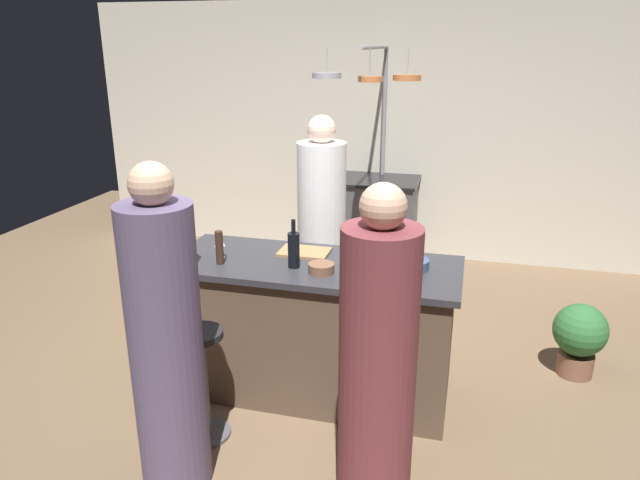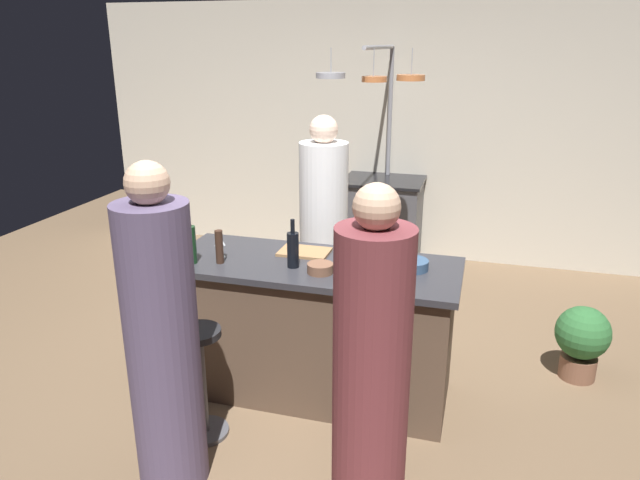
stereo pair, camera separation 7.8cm
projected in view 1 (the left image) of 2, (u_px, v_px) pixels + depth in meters
The scene contains 20 objects.
ground_plane at pixel (314, 389), 3.89m from camera, with size 9.00×9.00×0.00m, color brown.
back_wall at pixel (386, 132), 6.08m from camera, with size 6.40×0.16×2.60m, color beige.
kitchen_island at pixel (314, 328), 3.75m from camera, with size 1.80×0.72×0.90m.
stove_range at pixel (377, 221), 5.99m from camera, with size 0.80×0.64×0.89m.
chef at pixel (322, 238), 4.41m from camera, with size 0.36×0.36×1.71m.
bar_stool_left at pixel (203, 379), 3.32m from camera, with size 0.28×0.28×0.68m.
guest_left at pixel (166, 346), 2.85m from camera, with size 0.36×0.36×1.70m.
bar_stool_right at pixel (379, 406), 3.08m from camera, with size 0.28×0.28×0.68m.
guest_right at pixel (377, 376), 2.63m from camera, with size 0.35×0.35×1.66m.
overhead_pot_rack at pixel (373, 103), 5.16m from camera, with size 0.88×1.35×2.17m.
potted_plant at pixel (579, 336), 3.98m from camera, with size 0.36×0.36×0.52m.
cutting_board at pixel (304, 252), 3.76m from camera, with size 0.32×0.22×0.02m, color #997047.
pepper_mill at pixel (219, 248), 3.56m from camera, with size 0.05×0.05×0.21m, color #382319.
wine_bottle_dark at pixel (294, 249), 3.50m from camera, with size 0.07×0.07×0.30m.
wine_bottle_green at pixel (350, 261), 3.30m from camera, with size 0.07×0.07×0.30m.
wine_bottle_red at pixel (190, 245), 3.55m from camera, with size 0.07×0.07×0.32m.
wine_glass_near_right_guest at pixel (386, 254), 3.44m from camera, with size 0.07×0.07×0.15m.
wine_glass_by_chef at pixel (220, 242), 3.65m from camera, with size 0.07×0.07×0.15m.
mixing_bowl_wooden at pixel (321, 268), 3.44m from camera, with size 0.16×0.16×0.06m, color brown.
mixing_bowl_blue at pixel (412, 264), 3.50m from camera, with size 0.20×0.20×0.06m, color #334C6B.
Camera 1 is at (0.89, -3.25, 2.19)m, focal length 32.80 mm.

